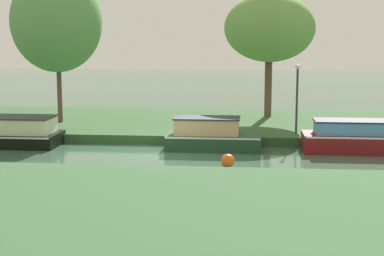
# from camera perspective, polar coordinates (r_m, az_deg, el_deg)

# --- Properties ---
(ground_plane) EXTENTS (120.00, 120.00, 0.00)m
(ground_plane) POSITION_cam_1_polar(r_m,az_deg,el_deg) (24.52, -2.43, -2.48)
(ground_plane) COLOR #3B5E47
(riverbank_far) EXTENTS (72.00, 10.00, 0.40)m
(riverbank_far) POSITION_cam_1_polar(r_m,az_deg,el_deg) (31.33, -0.65, 0.39)
(riverbank_far) COLOR #31542D
(riverbank_far) RESTS_ON ground_plane
(riverbank_near) EXTENTS (72.00, 10.00, 0.40)m
(riverbank_near) POSITION_cam_1_polar(r_m,az_deg,el_deg) (15.87, -7.01, -8.12)
(riverbank_near) COLOR #355A35
(riverbank_near) RESTS_ON ground_plane
(black_barge) EXTENTS (4.56, 2.21, 1.30)m
(black_barge) POSITION_cam_1_polar(r_m,az_deg,el_deg) (27.44, -16.91, -0.46)
(black_barge) COLOR black
(black_barge) RESTS_ON ground_plane
(maroon_narrowboat) EXTENTS (5.12, 1.81, 1.34)m
(maroon_narrowboat) POSITION_cam_1_polar(r_m,az_deg,el_deg) (25.80, 16.07, -0.94)
(maroon_narrowboat) COLOR maroon
(maroon_narrowboat) RESTS_ON ground_plane
(forest_cruiser) EXTENTS (4.00, 1.77, 1.38)m
(forest_cruiser) POSITION_cam_1_polar(r_m,az_deg,el_deg) (25.41, 1.85, -0.74)
(forest_cruiser) COLOR #1D3D28
(forest_cruiser) RESTS_ON ground_plane
(willow_tree_left) EXTENTS (4.52, 4.58, 7.56)m
(willow_tree_left) POSITION_cam_1_polar(r_m,az_deg,el_deg) (30.98, -12.77, 9.82)
(willow_tree_left) COLOR brown
(willow_tree_left) RESTS_ON riverbank_far
(willow_tree_centre) EXTENTS (4.78, 3.68, 6.58)m
(willow_tree_centre) POSITION_cam_1_polar(r_m,az_deg,el_deg) (32.13, 7.40, 9.39)
(willow_tree_centre) COLOR brown
(willow_tree_centre) RESTS_ON riverbank_far
(lamp_post) EXTENTS (0.24, 0.24, 3.14)m
(lamp_post) POSITION_cam_1_polar(r_m,az_deg,el_deg) (27.19, 9.97, 3.54)
(lamp_post) COLOR #333338
(lamp_post) RESTS_ON riverbank_far
(mooring_post_near) EXTENTS (0.12, 0.12, 0.67)m
(mooring_post_near) POSITION_cam_1_polar(r_m,az_deg,el_deg) (28.36, -14.92, 0.29)
(mooring_post_near) COLOR #433D2B
(mooring_post_near) RESTS_ON riverbank_far
(mooring_post_far) EXTENTS (0.17, 0.17, 0.60)m
(mooring_post_far) POSITION_cam_1_polar(r_m,az_deg,el_deg) (26.93, 14.78, -0.23)
(mooring_post_far) COLOR #45301F
(mooring_post_far) RESTS_ON riverbank_far
(channel_buoy) EXTENTS (0.51, 0.51, 0.51)m
(channel_buoy) POSITION_cam_1_polar(r_m,az_deg,el_deg) (21.96, 3.42, -3.14)
(channel_buoy) COLOR #E55919
(channel_buoy) RESTS_ON ground_plane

